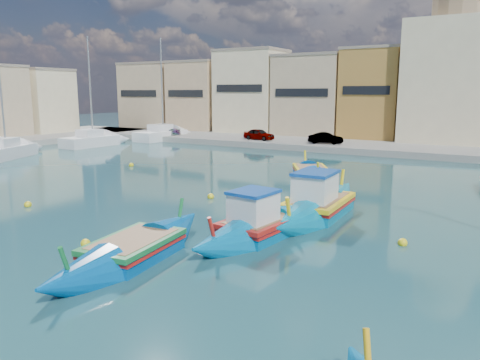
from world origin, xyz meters
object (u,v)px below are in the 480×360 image
Objects in this scene: church_block at (461,64)px; yacht_mid at (17,150)px; luzzu_green at (310,173)px; yacht_midnorth at (104,141)px; yacht_north at (172,135)px; luzzu_blue_cabin at (260,227)px; luzzu_blue_south at (134,251)px; luzzu_turquoise_cabin at (318,206)px.

church_block is 43.76m from yacht_mid.
luzzu_green is 27.35m from yacht_midnorth.
yacht_north is at bearing 147.29° from luzzu_green.
luzzu_blue_cabin is 31.61m from yacht_mid.
yacht_midnorth is 10.05m from yacht_mid.
yacht_mid is at bearing 152.38° from luzzu_blue_south.
luzzu_green is (-6.21, -24.32, -8.14)m from church_block.
luzzu_green is (-4.03, 8.97, -0.13)m from luzzu_turquoise_cabin.
luzzu_green is at bearing 103.68° from luzzu_blue_cabin.
yacht_north is (-24.98, 33.29, 0.23)m from luzzu_blue_south.
luzzu_blue_south is at bearing -110.95° from luzzu_turquoise_cabin.
luzzu_turquoise_cabin is 0.81× the size of yacht_north.
church_block is 32.69m from yacht_north.
yacht_midnorth is (-26.50, 6.72, 0.21)m from luzzu_green.
yacht_mid reaches higher than luzzu_blue_south.
luzzu_blue_cabin is 1.08× the size of luzzu_green.
yacht_midnorth is at bearing 165.76° from luzzu_green.
yacht_mid is (-30.00, 9.94, 0.11)m from luzzu_blue_cabin.
church_block is at bearing 75.68° from luzzu_green.
yacht_midnorth is at bearing 146.09° from luzzu_blue_cabin.
church_block is 37.98m from yacht_midnorth.
yacht_midnorth is (-2.22, -8.87, -0.02)m from yacht_north.
luzzu_blue_south is at bearing -97.48° from church_block.
yacht_mid is (-32.98, -27.64, -7.94)m from church_block.
yacht_north is (-27.52, 28.86, 0.14)m from luzzu_blue_cabin.
yacht_north reaches higher than luzzu_green.
yacht_mid is at bearing 169.60° from luzzu_turquoise_cabin.
luzzu_green is 0.87× the size of luzzu_blue_south.
luzzu_turquoise_cabin is at bearing 69.05° from luzzu_blue_south.
luzzu_blue_cabin is 5.10m from luzzu_blue_south.
luzzu_green is 28.86m from yacht_north.
luzzu_turquoise_cabin is 1.31× the size of luzzu_green.
luzzu_green is at bearing 114.21° from luzzu_turquoise_cabin.
luzzu_blue_south is at bearing -87.75° from luzzu_green.
luzzu_turquoise_cabin reaches higher than luzzu_blue_cabin.
church_block is 2.11× the size of luzzu_blue_south.
luzzu_turquoise_cabin is 9.34m from luzzu_blue_south.
church_block is at bearing 82.52° from luzzu_blue_south.
yacht_midnorth is at bearing -151.72° from church_block.
church_block reaches higher than luzzu_blue_south.
luzzu_turquoise_cabin is 1.21× the size of luzzu_blue_cabin.
luzzu_turquoise_cabin is 9.84m from luzzu_green.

